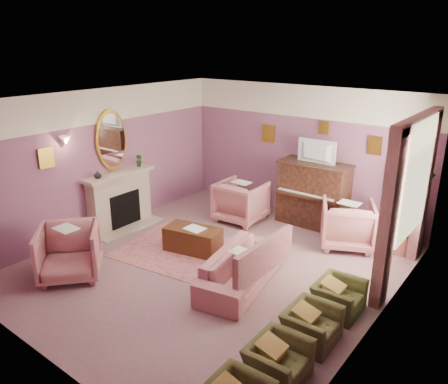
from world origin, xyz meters
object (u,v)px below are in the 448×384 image
Objects in this scene: piano at (313,195)px; olive_chair_d at (339,292)px; side_table at (404,232)px; sofa at (242,261)px; olive_chair_c at (312,320)px; television at (315,150)px; floral_armchair_front at (69,250)px; olive_chair_b at (278,356)px; coffee_table at (193,239)px; floral_armchair_right at (348,222)px; floral_armchair_left at (241,199)px.

piano is 1.99× the size of olive_chair_d.
sofa is at bearing -120.44° from side_table.
television is at bearing 117.33° from olive_chair_c.
side_table is at bearing 87.05° from olive_chair_d.
olive_chair_d is (3.84, 1.74, -0.18)m from floral_armchair_front.
side_table is at bearing 88.20° from olive_chair_b.
olive_chair_d is at bearing -56.19° from piano.
coffee_table is at bearing 164.33° from sofa.
olive_chair_c is at bearing -63.01° from piano.
piano is 1.90m from side_table.
television is at bearing 94.91° from sofa.
floral_armchair_front is at bearing -128.94° from floral_armchair_right.
floral_armchair_right reaches higher than sofa.
floral_armchair_right is at bearing -28.26° from piano.
side_table is (1.87, 0.01, -1.25)m from television.
coffee_table is 1.04× the size of floral_armchair_left.
side_table is at bearing 0.31° from television.
olive_chair_d is at bearing -55.67° from television.
piano is at bearing 178.78° from side_table.
floral_armchair_left is 1.36× the size of olive_chair_c.
coffee_table is at bearing 147.96° from olive_chair_b.
piano is 2.85m from sofa.
piano is at bearing 29.71° from floral_armchair_left.
floral_armchair_front is 1.37× the size of side_table.
olive_chair_b is at bearing -67.67° from piano.
television is 0.41× the size of sofa.
television is 0.80× the size of coffee_table.
piano reaches higher than side_table.
floral_armchair_left reaches higher than side_table.
coffee_table is 0.52× the size of sofa.
sofa is at bearing -53.90° from floral_armchair_left.
floral_armchair_front is at bearing -166.52° from olive_chair_c.
side_table is at bearing 87.77° from olive_chair_c.
olive_chair_c is (3.84, 0.92, -0.18)m from floral_armchair_front.
coffee_table is 3.05m from olive_chair_c.
floral_armchair_right is 2.99m from olive_chair_c.
television reaches higher than sofa.
olive_chair_d is at bearing 90.00° from olive_chair_c.
floral_armchair_right and floral_armchair_front have the same top height.
floral_armchair_left is (-1.29, -0.68, -1.12)m from television.
olive_chair_b and olive_chair_d have the same top height.
piano is at bearing 151.74° from floral_armchair_right.
floral_armchair_left is 3.56m from olive_chair_d.
olive_chair_c is (2.88, -0.98, 0.08)m from coffee_table.
side_table is at bearing 47.30° from floral_armchair_front.
sofa reaches higher than coffee_table.
olive_chair_c is (1.74, -3.37, -1.30)m from television.
television is 4.01m from olive_chair_c.
olive_chair_b is (0.76, -3.71, -0.18)m from floral_armchair_right.
sofa is (0.24, -2.77, -1.21)m from television.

